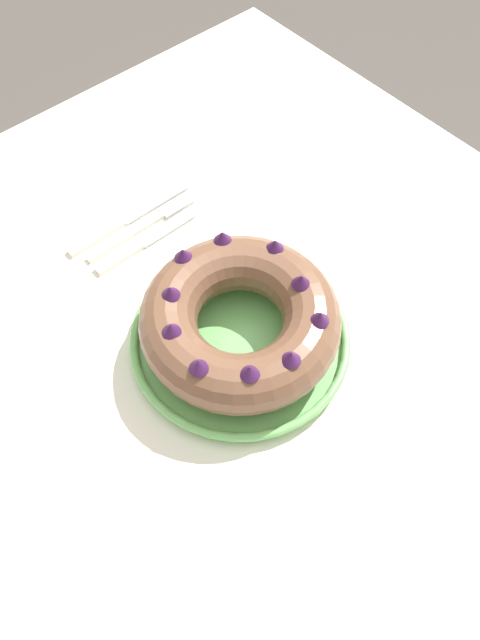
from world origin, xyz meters
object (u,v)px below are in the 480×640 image
fork (148,223)px  serving_knife (121,222)px  bundt_cake (240,320)px  serving_dish (240,340)px  cake_knife (139,245)px

fork → serving_knife: size_ratio=0.88×
bundt_cake → serving_knife: bundt_cake is taller
bundt_cake → fork: bundt_cake is taller
serving_knife → serving_dish: bearing=-3.4°
bundt_cake → cake_knife: bundt_cake is taller
bundt_cake → serving_knife: 0.29m
bundt_cake → cake_knife: (-0.23, -0.00, -0.06)m
serving_dish → fork: (-0.26, 0.03, -0.01)m
serving_dish → cake_knife: (-0.23, -0.00, -0.01)m
serving_knife → cake_knife: (0.06, -0.01, 0.00)m
serving_dish → fork: size_ratio=1.53×
cake_knife → serving_knife: bearing=175.5°
serving_dish → bundt_cake: size_ratio=1.14×
bundt_cake → fork: 0.27m
serving_knife → fork: bearing=44.1°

